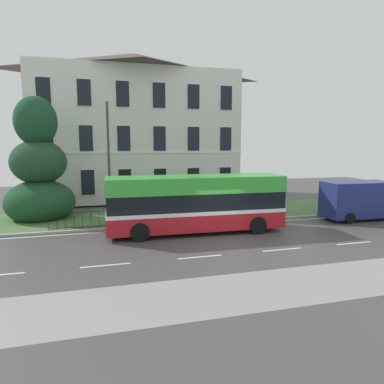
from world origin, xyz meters
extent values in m
cube|color=#454442|center=(0.00, 0.00, -0.03)|extent=(60.00, 56.00, 0.06)
cube|color=silver|center=(0.00, 3.65, 0.00)|extent=(54.00, 0.14, 0.01)
cube|color=silver|center=(-6.00, -1.80, 0.00)|extent=(2.00, 0.12, 0.01)
cube|color=silver|center=(-2.00, -1.80, 0.00)|extent=(2.00, 0.12, 0.01)
cube|color=silver|center=(2.00, -1.80, 0.00)|extent=(2.00, 0.12, 0.01)
cube|color=silver|center=(6.00, -1.80, 0.00)|extent=(2.00, 0.12, 0.01)
cube|color=#9E9E99|center=(0.00, 4.12, 0.06)|extent=(57.00, 0.24, 0.12)
cube|color=#4B713E|center=(0.00, 7.12, 0.06)|extent=(57.00, 5.75, 0.12)
cube|color=gray|center=(0.00, -5.50, 0.00)|extent=(57.00, 3.00, 0.01)
cube|color=silver|center=(-2.82, 16.40, 5.60)|extent=(16.94, 9.26, 10.97)
pyramid|color=#534040|center=(-2.82, 16.40, 12.03)|extent=(17.28, 9.45, 1.88)
cube|color=white|center=(-2.82, 11.74, 4.27)|extent=(16.94, 0.06, 0.20)
cube|color=#2D333D|center=(-2.82, 11.73, 1.22)|extent=(1.10, 0.06, 2.20)
cube|color=white|center=(-9.88, 11.73, 1.98)|extent=(1.10, 0.04, 2.04)
cube|color=black|center=(-9.88, 11.71, 1.98)|extent=(1.00, 0.03, 1.94)
cube|color=white|center=(-7.05, 11.73, 1.98)|extent=(1.10, 0.04, 2.04)
cube|color=black|center=(-7.05, 11.71, 1.98)|extent=(1.00, 0.03, 1.94)
cube|color=white|center=(-4.23, 11.73, 1.98)|extent=(1.10, 0.04, 2.04)
cube|color=black|center=(-4.23, 11.71, 1.98)|extent=(1.00, 0.03, 1.94)
cube|color=white|center=(-1.41, 11.73, 1.98)|extent=(1.10, 0.04, 2.04)
cube|color=black|center=(-1.41, 11.71, 1.98)|extent=(1.00, 0.03, 1.94)
cube|color=white|center=(1.42, 11.73, 1.98)|extent=(1.10, 0.04, 2.04)
cube|color=black|center=(1.42, 11.71, 1.98)|extent=(1.00, 0.03, 1.94)
cube|color=white|center=(4.24, 11.73, 1.98)|extent=(1.10, 0.04, 2.04)
cube|color=black|center=(4.24, 11.71, 1.98)|extent=(1.00, 0.03, 1.94)
cube|color=white|center=(-9.88, 11.73, 5.35)|extent=(1.10, 0.04, 2.04)
cube|color=black|center=(-9.88, 11.71, 5.35)|extent=(1.00, 0.03, 1.94)
cube|color=white|center=(-7.05, 11.73, 5.35)|extent=(1.10, 0.04, 2.04)
cube|color=black|center=(-7.05, 11.71, 5.35)|extent=(1.00, 0.03, 1.94)
cube|color=white|center=(-4.23, 11.73, 5.35)|extent=(1.10, 0.04, 2.04)
cube|color=black|center=(-4.23, 11.71, 5.35)|extent=(1.00, 0.03, 1.94)
cube|color=white|center=(-1.41, 11.73, 5.35)|extent=(1.10, 0.04, 2.04)
cube|color=black|center=(-1.41, 11.71, 5.35)|extent=(1.00, 0.03, 1.94)
cube|color=white|center=(1.42, 11.73, 5.35)|extent=(1.10, 0.04, 2.04)
cube|color=black|center=(1.42, 11.71, 5.35)|extent=(1.00, 0.03, 1.94)
cube|color=white|center=(4.24, 11.73, 5.35)|extent=(1.10, 0.04, 2.04)
cube|color=black|center=(4.24, 11.71, 5.35)|extent=(1.00, 0.03, 1.94)
cube|color=white|center=(-9.88, 11.73, 8.73)|extent=(1.10, 0.04, 2.04)
cube|color=black|center=(-9.88, 11.71, 8.73)|extent=(1.00, 0.03, 1.94)
cube|color=white|center=(-7.05, 11.73, 8.73)|extent=(1.10, 0.04, 2.04)
cube|color=black|center=(-7.05, 11.71, 8.73)|extent=(1.00, 0.03, 1.94)
cube|color=white|center=(-4.23, 11.73, 8.73)|extent=(1.10, 0.04, 2.04)
cube|color=black|center=(-4.23, 11.71, 8.73)|extent=(1.00, 0.03, 1.94)
cube|color=white|center=(-1.41, 11.73, 8.73)|extent=(1.10, 0.04, 2.04)
cube|color=black|center=(-1.41, 11.71, 8.73)|extent=(1.00, 0.03, 1.94)
cube|color=white|center=(1.42, 11.73, 8.73)|extent=(1.10, 0.04, 2.04)
cube|color=black|center=(1.42, 11.71, 8.73)|extent=(1.00, 0.03, 1.94)
cube|color=white|center=(4.24, 11.73, 8.73)|extent=(1.10, 0.04, 2.04)
cube|color=black|center=(4.24, 11.71, 8.73)|extent=(1.00, 0.03, 1.94)
cube|color=black|center=(-2.82, 4.40, 1.07)|extent=(12.36, 0.04, 0.04)
cube|color=black|center=(-2.82, 4.40, 0.20)|extent=(12.36, 0.04, 0.04)
cylinder|color=black|center=(-9.00, 4.40, 0.59)|extent=(0.02, 0.02, 0.95)
cylinder|color=black|center=(-8.54, 4.40, 0.59)|extent=(0.02, 0.02, 0.95)
cylinder|color=black|center=(-8.08, 4.40, 0.59)|extent=(0.02, 0.02, 0.95)
cylinder|color=black|center=(-7.63, 4.40, 0.59)|extent=(0.02, 0.02, 0.95)
cylinder|color=black|center=(-7.17, 4.40, 0.59)|extent=(0.02, 0.02, 0.95)
cylinder|color=black|center=(-6.71, 4.40, 0.59)|extent=(0.02, 0.02, 0.95)
cylinder|color=black|center=(-6.25, 4.40, 0.59)|extent=(0.02, 0.02, 0.95)
cylinder|color=black|center=(-5.79, 4.40, 0.59)|extent=(0.02, 0.02, 0.95)
cylinder|color=black|center=(-5.34, 4.40, 0.59)|extent=(0.02, 0.02, 0.95)
cylinder|color=black|center=(-4.88, 4.40, 0.59)|extent=(0.02, 0.02, 0.95)
cylinder|color=black|center=(-4.42, 4.40, 0.59)|extent=(0.02, 0.02, 0.95)
cylinder|color=black|center=(-3.96, 4.40, 0.59)|extent=(0.02, 0.02, 0.95)
cylinder|color=black|center=(-3.51, 4.40, 0.59)|extent=(0.02, 0.02, 0.95)
cylinder|color=black|center=(-3.05, 4.40, 0.59)|extent=(0.02, 0.02, 0.95)
cylinder|color=black|center=(-2.59, 4.40, 0.59)|extent=(0.02, 0.02, 0.95)
cylinder|color=black|center=(-2.13, 4.40, 0.59)|extent=(0.02, 0.02, 0.95)
cylinder|color=black|center=(-1.67, 4.40, 0.59)|extent=(0.02, 0.02, 0.95)
cylinder|color=black|center=(-1.22, 4.40, 0.59)|extent=(0.02, 0.02, 0.95)
cylinder|color=black|center=(-0.76, 4.40, 0.59)|extent=(0.02, 0.02, 0.95)
cylinder|color=black|center=(-0.30, 4.40, 0.59)|extent=(0.02, 0.02, 0.95)
cylinder|color=black|center=(0.16, 4.40, 0.59)|extent=(0.02, 0.02, 0.95)
cylinder|color=black|center=(0.61, 4.40, 0.59)|extent=(0.02, 0.02, 0.95)
cylinder|color=black|center=(1.07, 4.40, 0.59)|extent=(0.02, 0.02, 0.95)
cylinder|color=black|center=(1.53, 4.40, 0.59)|extent=(0.02, 0.02, 0.95)
cylinder|color=black|center=(1.99, 4.40, 0.59)|extent=(0.02, 0.02, 0.95)
cylinder|color=black|center=(2.44, 4.40, 0.59)|extent=(0.02, 0.02, 0.95)
cylinder|color=black|center=(2.90, 4.40, 0.59)|extent=(0.02, 0.02, 0.95)
cylinder|color=black|center=(3.36, 4.40, 0.59)|extent=(0.02, 0.02, 0.95)
cylinder|color=#423328|center=(-9.93, 8.26, 0.85)|extent=(0.49, 0.49, 1.47)
ellipsoid|color=#1A4526|center=(-9.94, 8.15, 1.15)|extent=(4.39, 4.39, 2.91)
ellipsoid|color=#1F4129|center=(-9.92, 8.34, 3.75)|extent=(3.49, 3.49, 2.88)
ellipsoid|color=#194429|center=(-9.96, 8.39, 6.35)|extent=(2.64, 2.64, 3.17)
cube|color=#AF1921|center=(-1.02, 2.36, 0.78)|extent=(9.79, 2.70, 1.04)
cube|color=white|center=(-1.02, 2.36, 1.26)|extent=(9.81, 2.72, 0.20)
cube|color=black|center=(-1.02, 2.36, 1.79)|extent=(9.71, 2.66, 0.98)
cube|color=green|center=(-1.02, 2.36, 2.72)|extent=(9.79, 2.70, 0.87)
cube|color=black|center=(3.86, 2.22, 1.74)|extent=(0.12, 2.03, 0.91)
cube|color=black|center=(3.86, 2.22, 2.68)|extent=(0.11, 1.74, 0.56)
cylinder|color=silver|center=(3.89, 2.99, 0.48)|extent=(0.05, 0.20, 0.20)
cylinder|color=silver|center=(3.84, 1.45, 0.48)|extent=(0.05, 0.20, 0.20)
cylinder|color=black|center=(2.23, 3.42, 0.48)|extent=(0.97, 0.33, 0.96)
cylinder|color=black|center=(2.16, 1.11, 0.48)|extent=(0.97, 0.33, 0.96)
cylinder|color=black|center=(-4.19, 3.61, 0.48)|extent=(0.97, 0.33, 0.96)
cylinder|color=black|center=(-4.26, 1.30, 0.48)|extent=(0.97, 0.33, 0.96)
cube|color=navy|center=(10.01, 2.70, 1.36)|extent=(4.53, 2.07, 2.27)
cylinder|color=black|center=(12.38, 3.55, 0.34)|extent=(0.69, 0.24, 0.68)
cylinder|color=black|center=(8.81, 3.66, 0.34)|extent=(0.69, 0.24, 0.68)
cylinder|color=black|center=(8.75, 1.81, 0.34)|extent=(0.69, 0.24, 0.68)
cylinder|color=#333338|center=(-5.57, 5.07, 3.71)|extent=(0.14, 0.14, 7.18)
cube|color=beige|center=(-5.57, 5.07, 7.48)|extent=(0.36, 0.24, 0.36)
cylinder|color=black|center=(-0.75, 4.85, 0.58)|extent=(0.49, 0.49, 0.93)
ellipsoid|color=black|center=(-0.75, 4.85, 1.13)|extent=(0.50, 0.50, 0.17)
camera|label=1|loc=(-6.03, -15.42, 4.85)|focal=31.61mm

